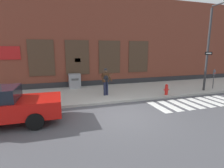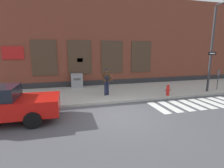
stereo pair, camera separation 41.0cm
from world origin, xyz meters
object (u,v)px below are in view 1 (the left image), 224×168
at_px(traffic_light, 222,32).
at_px(utility_box, 75,81).
at_px(parking_meter, 214,76).
at_px(busker, 106,80).
at_px(fire_hydrant, 166,89).

height_order(traffic_light, utility_box, traffic_light).
height_order(parking_meter, utility_box, parking_meter).
distance_m(busker, fire_hydrant, 3.92).
distance_m(parking_meter, fire_hydrant, 4.46).
bearing_deg(busker, traffic_light, -14.13).
xyz_separation_m(parking_meter, utility_box, (-9.76, 3.39, -0.41)).
distance_m(traffic_light, parking_meter, 3.39).
distance_m(traffic_light, utility_box, 10.34).
bearing_deg(fire_hydrant, parking_meter, 6.73).
height_order(busker, utility_box, busker).
distance_m(busker, parking_meter, 8.13).
xyz_separation_m(traffic_light, fire_hydrant, (-3.26, 0.69, -3.56)).
bearing_deg(parking_meter, traffic_light, -133.00).
bearing_deg(parking_meter, utility_box, 160.85).
height_order(busker, traffic_light, traffic_light).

